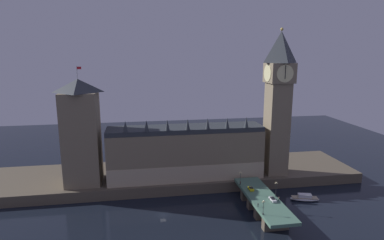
{
  "coord_description": "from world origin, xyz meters",
  "views": [
    {
      "loc": [
        -8.43,
        -129.36,
        69.61
      ],
      "look_at": [
        16.17,
        20.0,
        37.95
      ],
      "focal_mm": 30.0,
      "sensor_mm": 36.0,
      "label": 1
    }
  ],
  "objects": [
    {
      "name": "ground_plane",
      "position": [
        0.0,
        0.0,
        0.0
      ],
      "size": [
        400.0,
        400.0,
        0.0
      ],
      "primitive_type": "plane",
      "color": "black"
    },
    {
      "name": "clock_tower",
      "position": [
        62.86,
        26.93,
        45.99
      ],
      "size": [
        13.31,
        13.42,
        76.65
      ],
      "color": "#7F7056",
      "rests_on": "embankment"
    },
    {
      "name": "street_lamp_far",
      "position": [
        37.97,
        9.72,
        11.57
      ],
      "size": [
        1.34,
        0.6,
        6.78
      ],
      "color": "#2D3333",
      "rests_on": "bridge"
    },
    {
      "name": "car_northbound_lead",
      "position": [
        41.09,
        3.12,
        8.03
      ],
      "size": [
        2.0,
        4.08,
        1.48
      ],
      "color": "yellow",
      "rests_on": "bridge"
    },
    {
      "name": "bridge",
      "position": [
        43.82,
        -5.0,
        4.8
      ],
      "size": [
        12.4,
        46.0,
        7.33
      ],
      "color": "#4C7560",
      "rests_on": "ground_plane"
    },
    {
      "name": "street_lamp_mid",
      "position": [
        49.68,
        -5.0,
        11.57
      ],
      "size": [
        1.34,
        0.6,
        6.78
      ],
      "color": "#2D3333",
      "rests_on": "bridge"
    },
    {
      "name": "car_southbound_lead",
      "position": [
        46.55,
        -8.93,
        8.03
      ],
      "size": [
        1.92,
        4.66,
        1.49
      ],
      "color": "silver",
      "rests_on": "bridge"
    },
    {
      "name": "boat_downstream",
      "position": [
        68.38,
        3.16,
        1.21
      ],
      "size": [
        14.31,
        7.6,
        3.3
      ],
      "color": "white",
      "rests_on": "ground_plane"
    },
    {
      "name": "parliament_hall",
      "position": [
        14.32,
        28.9,
        19.02
      ],
      "size": [
        79.67,
        17.17,
        32.74
      ],
      "color": "#7F7056",
      "rests_on": "embankment"
    },
    {
      "name": "embankment",
      "position": [
        0.0,
        39.0,
        2.71
      ],
      "size": [
        220.0,
        42.0,
        5.42
      ],
      "color": "brown",
      "rests_on": "ground_plane"
    },
    {
      "name": "street_lamp_near",
      "position": [
        37.97,
        -19.72,
        11.08
      ],
      "size": [
        1.34,
        0.6,
        5.99
      ],
      "color": "#2D3333",
      "rests_on": "bridge"
    },
    {
      "name": "pedestrian_mid_walk",
      "position": [
        49.28,
        -9.08,
        8.24
      ],
      "size": [
        0.38,
        0.38,
        1.71
      ],
      "color": "black",
      "rests_on": "bridge"
    },
    {
      "name": "victoria_tower",
      "position": [
        -37.26,
        29.96,
        31.65
      ],
      "size": [
        17.26,
        17.26,
        58.24
      ],
      "color": "#7F7056",
      "rests_on": "embankment"
    },
    {
      "name": "pedestrian_far_rail",
      "position": [
        38.37,
        10.42,
        8.2
      ],
      "size": [
        0.38,
        0.38,
        1.65
      ],
      "color": "black",
      "rests_on": "bridge"
    },
    {
      "name": "pedestrian_near_rail",
      "position": [
        38.37,
        -13.19,
        8.26
      ],
      "size": [
        0.38,
        0.38,
        1.75
      ],
      "color": "black",
      "rests_on": "bridge"
    }
  ]
}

